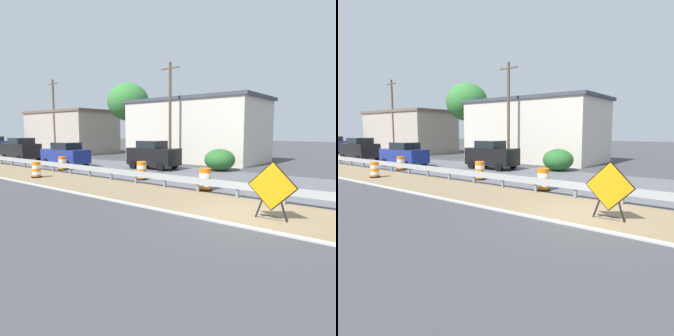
% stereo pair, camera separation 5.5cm
% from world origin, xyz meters
% --- Properties ---
extents(ground_plane, '(160.00, 160.00, 0.00)m').
position_xyz_m(ground_plane, '(0.00, 0.00, 0.00)').
color(ground_plane, '#3D3D3F').
extents(median_dirt_strip, '(3.87, 120.00, 0.01)m').
position_xyz_m(median_dirt_strip, '(0.74, 0.00, 0.00)').
color(median_dirt_strip, '#7F6B4C').
rests_on(median_dirt_strip, ground).
extents(far_lane_asphalt, '(7.95, 120.00, 0.00)m').
position_xyz_m(far_lane_asphalt, '(6.65, 0.00, 0.00)').
color(far_lane_asphalt, '#56565B').
rests_on(far_lane_asphalt, ground).
extents(curb_near_edge, '(0.20, 120.00, 0.11)m').
position_xyz_m(curb_near_edge, '(-1.30, 0.00, 0.00)').
color(curb_near_edge, '#ADADA8').
rests_on(curb_near_edge, ground).
extents(guardrail_median, '(0.18, 44.80, 0.71)m').
position_xyz_m(guardrail_median, '(2.43, 2.37, 0.52)').
color(guardrail_median, '#999EA3').
rests_on(guardrail_median, ground).
extents(warning_sign_diamond, '(0.07, 1.66, 1.96)m').
position_xyz_m(warning_sign_diamond, '(0.01, -1.00, 1.05)').
color(warning_sign_diamond, black).
rests_on(warning_sign_diamond, ground).
extents(traffic_barrel_nearest, '(0.73, 0.73, 1.10)m').
position_xyz_m(traffic_barrel_nearest, '(3.07, 3.33, 0.50)').
color(traffic_barrel_nearest, orange).
rests_on(traffic_barrel_nearest, ground).
extents(traffic_barrel_close, '(0.71, 0.71, 1.09)m').
position_xyz_m(traffic_barrel_close, '(3.69, 8.12, 0.50)').
color(traffic_barrel_close, orange).
rests_on(traffic_barrel_close, ground).
extents(traffic_barrel_mid, '(0.71, 0.71, 1.03)m').
position_xyz_m(traffic_barrel_mid, '(3.38, 15.83, 0.46)').
color(traffic_barrel_mid, orange).
rests_on(traffic_barrel_mid, ground).
extents(traffic_barrel_far, '(0.64, 0.64, 0.99)m').
position_xyz_m(traffic_barrel_far, '(0.25, 13.92, 0.44)').
color(traffic_barrel_far, orange).
rests_on(traffic_barrel_far, ground).
extents(car_lead_near_lane, '(2.03, 4.46, 1.99)m').
position_xyz_m(car_lead_near_lane, '(4.95, 17.72, 0.99)').
color(car_lead_near_lane, navy).
rests_on(car_lead_near_lane, ground).
extents(car_trailing_near_lane, '(2.17, 4.10, 2.17)m').
position_xyz_m(car_trailing_near_lane, '(8.17, 10.96, 1.08)').
color(car_trailing_near_lane, black).
rests_on(car_trailing_near_lane, ground).
extents(car_trailing_far_lane, '(2.17, 4.35, 2.25)m').
position_xyz_m(car_trailing_far_lane, '(5.26, 25.58, 1.12)').
color(car_trailing_far_lane, black).
rests_on(car_trailing_far_lane, ground).
extents(roadside_shop_near, '(6.97, 13.32, 5.98)m').
position_xyz_m(roadside_shop_near, '(15.81, 11.88, 3.00)').
color(roadside_shop_near, beige).
rests_on(roadside_shop_near, ground).
extents(roadside_shop_far, '(6.76, 12.81, 5.54)m').
position_xyz_m(roadside_shop_far, '(15.24, 31.50, 2.78)').
color(roadside_shop_far, '#AD9E8E').
rests_on(roadside_shop_far, ground).
extents(utility_pole_near, '(0.24, 1.80, 8.64)m').
position_xyz_m(utility_pole_near, '(11.22, 11.66, 4.48)').
color(utility_pole_near, brown).
rests_on(utility_pole_near, ground).
extents(utility_pole_mid, '(0.24, 1.80, 9.12)m').
position_xyz_m(utility_pole_mid, '(11.97, 30.21, 4.72)').
color(utility_pole_mid, brown).
rests_on(utility_pole_mid, ground).
extents(bush_roadside, '(2.25, 2.25, 1.61)m').
position_xyz_m(bush_roadside, '(10.28, 6.35, 0.80)').
color(bush_roadside, '#286028').
rests_on(bush_roadside, ground).
extents(tree_roadside, '(4.63, 4.63, 8.21)m').
position_xyz_m(tree_roadside, '(15.00, 20.36, 6.10)').
color(tree_roadside, brown).
rests_on(tree_roadside, ground).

